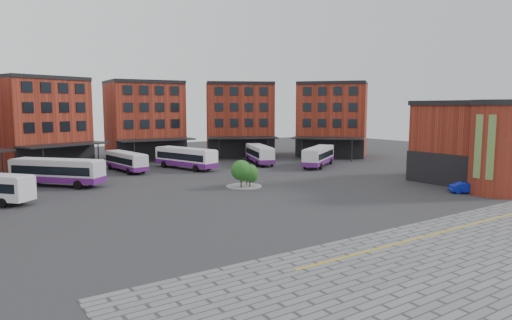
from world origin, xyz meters
TOP-DOWN VIEW (x-y plane):
  - ground at (0.00, 0.00)m, footprint 160.00×160.00m
  - yellow_line at (2.00, -14.00)m, footprint 26.00×0.15m
  - main_building at (-4.77, 38.25)m, footprint 94.14×42.48m
  - east_building at (28.70, -3.06)m, footprint 17.40×15.40m
  - tree_island at (1.85, 11.47)m, footprint 4.40×4.40m
  - bus_b at (-16.92, 25.45)m, footprint 10.06×10.77m
  - bus_c at (-5.67, 33.27)m, footprint 3.42×10.61m
  - bus_d at (3.07, 30.74)m, footprint 5.84×12.08m
  - bus_e at (16.42, 29.51)m, footprint 6.49×11.38m
  - bus_f at (22.45, 21.13)m, footprint 10.88×8.53m
  - blue_car at (20.77, -5.83)m, footprint 3.79×3.42m

SIDE VIEW (x-z plane):
  - ground at x=0.00m, z-range 0.00..0.00m
  - yellow_line at x=2.00m, z-range 0.02..0.04m
  - blue_car at x=20.77m, z-range 0.00..1.25m
  - bus_c at x=-5.67m, z-range 0.12..3.06m
  - bus_e at x=16.42m, z-range 0.13..3.29m
  - bus_f at x=22.45m, z-range 0.13..3.34m
  - bus_d at x=3.07m, z-range 0.14..3.46m
  - tree_island at x=1.85m, z-range 0.09..3.53m
  - bus_b at x=-16.92m, z-range 0.14..3.52m
  - east_building at x=28.70m, z-range -0.01..10.59m
  - main_building at x=-4.77m, z-range -0.07..14.53m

